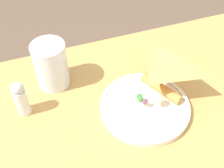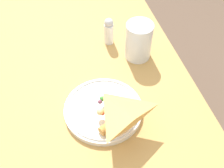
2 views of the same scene
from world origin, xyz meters
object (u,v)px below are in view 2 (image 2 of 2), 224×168
object	(u,v)px
milk_glass	(139,42)
salt_shaker	(109,31)
dining_table	(82,94)
plate_pizza	(104,109)

from	to	relation	value
milk_glass	salt_shaker	bearing A→B (deg)	40.43
dining_table	plate_pizza	bearing A→B (deg)	-167.84
dining_table	plate_pizza	world-z (taller)	plate_pizza
milk_glass	salt_shaker	size ratio (longest dim) A/B	1.27
dining_table	salt_shaker	world-z (taller)	salt_shaker
milk_glass	salt_shaker	distance (m)	0.11
dining_table	salt_shaker	distance (m)	0.23
milk_glass	plate_pizza	bearing A→B (deg)	139.75
salt_shaker	milk_glass	bearing A→B (deg)	-139.57
dining_table	milk_glass	size ratio (longest dim) A/B	10.48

